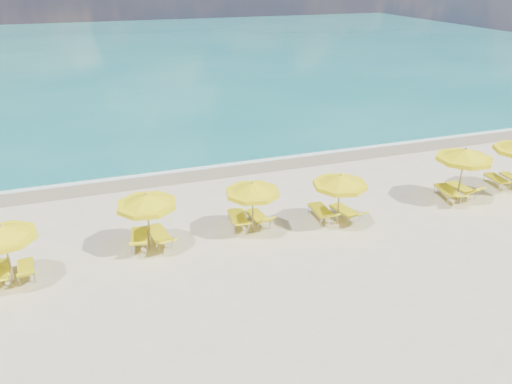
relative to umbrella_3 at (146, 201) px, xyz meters
name	(u,v)px	position (x,y,z in m)	size (l,w,h in m)	color
ground_plane	(268,234)	(4.55, -0.50, -1.94)	(120.00, 120.00, 0.00)	beige
ocean	(131,53)	(4.55, 47.50, -1.94)	(120.00, 80.00, 0.30)	#147471
wet_sand_band	(219,169)	(4.55, 6.90, -1.94)	(120.00, 2.60, 0.01)	tan
foam_line	(215,164)	(4.55, 7.70, -1.94)	(120.00, 1.20, 0.03)	white
whitecap_near	(91,129)	(-1.45, 16.50, -1.94)	(14.00, 0.36, 0.05)	white
whitecap_far	(258,90)	(12.55, 23.50, -1.94)	(18.00, 0.30, 0.05)	white
umbrella_2	(2,233)	(-4.69, -0.74, -0.08)	(2.53, 2.53, 2.18)	tan
umbrella_3	(146,201)	(0.00, 0.00, 0.00)	(2.73, 2.73, 2.27)	tan
umbrella_4	(253,189)	(4.03, -0.08, -0.08)	(2.52, 2.52, 2.18)	tan
umbrella_5	(340,181)	(7.53, -0.61, -0.03)	(2.52, 2.52, 2.23)	tan
umbrella_6	(465,155)	(13.81, -0.27, 0.19)	(3.27, 3.27, 2.50)	tan
lounger_2_left	(1,274)	(-5.07, -0.47, -1.72)	(0.75, 1.92, 0.69)	#A5A8AD
lounger_2_right	(26,271)	(-4.28, -0.53, -1.74)	(0.67, 1.63, 0.71)	#A5A8AD
lounger_3_left	(140,241)	(-0.37, 0.26, -1.71)	(0.89, 1.97, 0.81)	#A5A8AD
lounger_3_right	(159,238)	(0.36, 0.23, -1.70)	(0.94, 2.08, 0.74)	#A5A8AD
lounger_4_left	(238,221)	(3.62, 0.51, -1.70)	(0.87, 2.06, 0.78)	#A5A8AD
lounger_4_right	(258,220)	(4.44, 0.42, -1.72)	(0.79, 1.82, 0.80)	#A5A8AD
lounger_5_left	(321,214)	(7.09, -0.02, -1.70)	(0.71, 1.97, 0.81)	#A5A8AD
lounger_5_right	(345,214)	(8.07, -0.30, -1.72)	(0.96, 1.91, 0.76)	#A5A8AD
lounger_6_left	(448,194)	(13.41, -0.10, -1.70)	(1.03, 2.12, 0.76)	#A5A8AD
lounger_6_right	(461,191)	(14.25, 0.00, -1.71)	(0.75, 1.89, 0.84)	#A5A8AD
lounger_7_left	(497,182)	(16.64, 0.34, -1.72)	(0.83, 1.89, 0.74)	#A5A8AD
lounger_7_right	(512,180)	(17.58, 0.36, -1.74)	(0.58, 1.65, 0.64)	#A5A8AD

